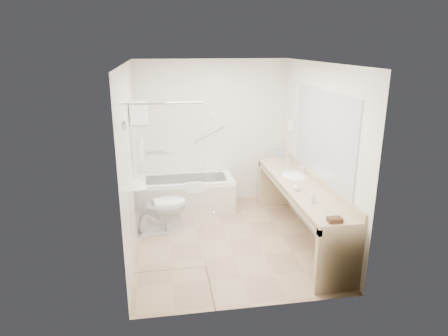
{
  "coord_description": "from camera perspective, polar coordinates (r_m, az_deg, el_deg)",
  "views": [
    {
      "loc": [
        -0.89,
        -5.19,
        2.73
      ],
      "look_at": [
        0.0,
        0.3,
        1.0
      ],
      "focal_mm": 32.0,
      "sensor_mm": 36.0,
      "label": 1
    }
  ],
  "objects": [
    {
      "name": "amenity_basket",
      "position": [
        4.61,
        15.55,
        -7.13
      ],
      "size": [
        0.16,
        0.11,
        0.05
      ],
      "primitive_type": "cube",
      "rotation": [
        0.0,
        0.0,
        -0.03
      ],
      "color": "#4E311B",
      "rests_on": "vanity_counter"
    },
    {
      "name": "shower_enclosure",
      "position": [
        4.58,
        -5.36,
        -4.1
      ],
      "size": [
        0.96,
        0.91,
        2.11
      ],
      "color": "silver",
      "rests_on": "floor"
    },
    {
      "name": "sink",
      "position": [
        6.08,
        9.94,
        -1.28
      ],
      "size": [
        0.4,
        0.52,
        0.14
      ],
      "primitive_type": "ellipsoid",
      "color": "white",
      "rests_on": "vanity_counter"
    },
    {
      "name": "soap_bottle_b",
      "position": [
        5.44,
        10.3,
        -2.75
      ],
      "size": [
        0.09,
        0.11,
        0.08
      ],
      "primitive_type": "imported",
      "rotation": [
        0.0,
        0.0,
        -0.11
      ],
      "color": "silver",
      "rests_on": "vanity_counter"
    },
    {
      "name": "ceiling",
      "position": [
        5.27,
        0.54,
        14.78
      ],
      "size": [
        2.6,
        3.2,
        0.1
      ],
      "primitive_type": "cube",
      "color": "white",
      "rests_on": "wall_back"
    },
    {
      "name": "water_bottle_mid",
      "position": [
        6.43,
        7.69,
        1.07
      ],
      "size": [
        0.07,
        0.07,
        0.22
      ],
      "rotation": [
        0.0,
        0.0,
        -0.19
      ],
      "color": "silver",
      "rests_on": "vanity_counter"
    },
    {
      "name": "water_bottle_left",
      "position": [
        6.36,
        9.12,
        0.81
      ],
      "size": [
        0.07,
        0.07,
        0.22
      ],
      "rotation": [
        0.0,
        0.0,
        -0.14
      ],
      "color": "silver",
      "rests_on": "vanity_counter"
    },
    {
      "name": "mirror",
      "position": [
        5.61,
        13.92,
        4.64
      ],
      "size": [
        0.02,
        2.0,
        1.2
      ],
      "primitive_type": "cube",
      "color": "#A5ABB1",
      "rests_on": "wall_right"
    },
    {
      "name": "wall_left",
      "position": [
        5.41,
        -13.2,
        0.94
      ],
      "size": [
        0.1,
        3.2,
        2.5
      ],
      "primitive_type": "cube",
      "color": "silver",
      "rests_on": "ground"
    },
    {
      "name": "drinking_glass_far",
      "position": [
        6.75,
        7.25,
        1.36
      ],
      "size": [
        0.09,
        0.09,
        0.09
      ],
      "primitive_type": "cylinder",
      "rotation": [
        0.0,
        0.0,
        -0.33
      ],
      "color": "silver",
      "rests_on": "vanity_counter"
    },
    {
      "name": "wall_back",
      "position": [
        7.0,
        -1.71,
        5.09
      ],
      "size": [
        2.6,
        0.1,
        2.5
      ],
      "primitive_type": "cube",
      "color": "silver",
      "rests_on": "ground"
    },
    {
      "name": "water_bottle_right",
      "position": [
        6.82,
        7.76,
        1.9
      ],
      "size": [
        0.06,
        0.06,
        0.19
      ],
      "rotation": [
        0.0,
        0.0,
        -0.3
      ],
      "color": "silver",
      "rests_on": "vanity_counter"
    },
    {
      "name": "grab_bar_long",
      "position": [
        6.96,
        -2.08,
        5.0
      ],
      "size": [
        0.53,
        0.03,
        0.33
      ],
      "primitive_type": "cylinder",
      "rotation": [
        0.0,
        1.05,
        0.0
      ],
      "color": "silver",
      "rests_on": "wall_back"
    },
    {
      "name": "floor",
      "position": [
        5.93,
        0.47,
        -10.13
      ],
      "size": [
        3.2,
        3.2,
        0.0
      ],
      "primitive_type": "plane",
      "color": "tan",
      "rests_on": "ground"
    },
    {
      "name": "towel_shelf",
      "position": [
        5.63,
        -12.01,
        6.92
      ],
      "size": [
        0.24,
        0.55,
        0.81
      ],
      "color": "silver",
      "rests_on": "wall_left"
    },
    {
      "name": "hairdryer_unit",
      "position": [
        6.72,
        9.6,
        6.06
      ],
      "size": [
        0.08,
        0.1,
        0.18
      ],
      "primitive_type": "cube",
      "color": "silver",
      "rests_on": "wall_right"
    },
    {
      "name": "vanity_counter",
      "position": [
        5.78,
        10.83,
        -4.23
      ],
      "size": [
        0.55,
        2.7,
        0.95
      ],
      "color": "#CDB588",
      "rests_on": "floor"
    },
    {
      "name": "drinking_glass_near",
      "position": [
        6.01,
        9.07,
        -0.71
      ],
      "size": [
        0.07,
        0.07,
        0.09
      ],
      "primitive_type": "cylinder",
      "rotation": [
        0.0,
        0.0,
        -0.06
      ],
      "color": "silver",
      "rests_on": "vanity_counter"
    },
    {
      "name": "wall_front",
      "position": [
        3.98,
        4.39,
        -4.61
      ],
      "size": [
        2.6,
        0.1,
        2.5
      ],
      "primitive_type": "cube",
      "color": "silver",
      "rests_on": "ground"
    },
    {
      "name": "faucet",
      "position": [
        6.1,
        11.28,
        -0.23
      ],
      "size": [
        0.03,
        0.03,
        0.14
      ],
      "primitive_type": "cylinder",
      "color": "silver",
      "rests_on": "vanity_counter"
    },
    {
      "name": "bathtub",
      "position": [
        6.89,
        -5.37,
        -3.66
      ],
      "size": [
        1.6,
        0.73,
        0.59
      ],
      "color": "white",
      "rests_on": "floor"
    },
    {
      "name": "toilet",
      "position": [
        6.1,
        -9.11,
        -5.4
      ],
      "size": [
        0.89,
        0.6,
        0.8
      ],
      "primitive_type": "imported",
      "rotation": [
        0.0,
        0.0,
        1.76
      ],
      "color": "white",
      "rests_on": "floor"
    },
    {
      "name": "soap_bottle_a",
      "position": [
        5.06,
        12.43,
        -4.52
      ],
      "size": [
        0.1,
        0.16,
        0.07
      ],
      "primitive_type": "imported",
      "rotation": [
        0.0,
        0.0,
        0.24
      ],
      "color": "silver",
      "rests_on": "vanity_counter"
    },
    {
      "name": "wall_right",
      "position": [
        5.82,
        13.23,
        2.09
      ],
      "size": [
        0.1,
        3.2,
        2.5
      ],
      "primitive_type": "cube",
      "color": "silver",
      "rests_on": "ground"
    },
    {
      "name": "grab_bar_short",
      "position": [
        6.98,
        -9.41,
        2.28
      ],
      "size": [
        0.4,
        0.03,
        0.03
      ],
      "primitive_type": "cylinder",
      "rotation": [
        0.0,
        1.57,
        0.0
      ],
      "color": "silver",
      "rests_on": "wall_back"
    }
  ]
}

